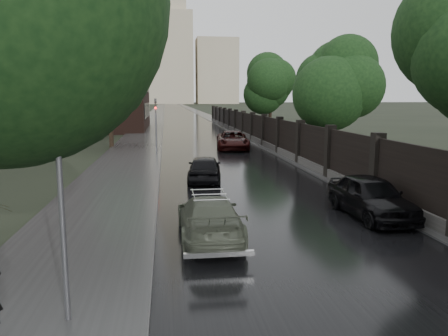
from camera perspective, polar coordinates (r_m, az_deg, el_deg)
road at (r=196.09m, az=-6.58°, el=7.91°), size 8.00×420.00×0.02m
sidewalk_left at (r=196.07m, az=-8.35°, el=7.89°), size 4.00×420.00×0.16m
verge_right at (r=196.27m, az=-4.96°, el=7.95°), size 3.00×420.00×0.08m
fence_right at (r=39.03m, az=4.60°, el=4.67°), size 0.45×75.72×2.70m
tree_left_far at (r=36.31m, az=-14.78°, el=10.75°), size 4.25×4.25×7.39m
tree_right_b at (r=30.16m, az=14.29°, el=10.60°), size 4.08×4.08×7.01m
tree_right_c at (r=47.35m, az=6.09°, el=10.20°), size 4.08×4.08×7.01m
lamp_post at (r=7.85m, az=-20.65°, el=-1.48°), size 0.25×0.12×5.11m
traffic_light at (r=31.07m, az=-8.89°, el=6.01°), size 0.16×0.32×4.00m
brick_building at (r=60.07m, az=-22.10°, el=14.19°), size 24.00×18.00×20.00m
stalinist_tower at (r=307.96m, az=-7.12°, el=15.48°), size 92.00×30.00×159.00m
volga_sedan at (r=12.74m, az=-1.93°, el=-6.42°), size 1.76×4.29×1.24m
hatchback_left at (r=21.13m, az=-2.57°, el=-0.06°), size 1.97×4.04×1.33m
car_right_near at (r=15.69m, az=18.63°, el=-3.55°), size 1.88×4.30×1.44m
car_right_far at (r=34.50m, az=1.14°, el=3.64°), size 2.88×5.43×1.45m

